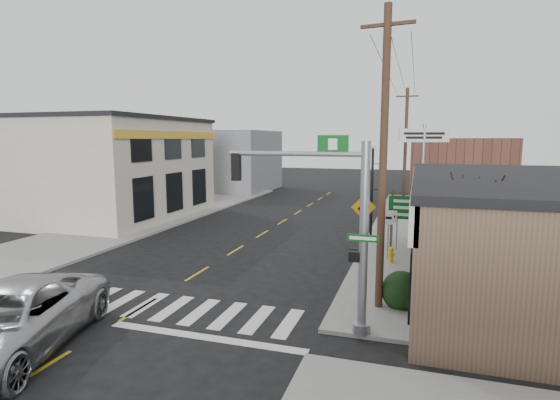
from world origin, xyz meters
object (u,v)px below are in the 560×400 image
(utility_pole_near, at_px, (383,158))
(bare_tree, at_px, (477,184))
(traffic_signal_pole, at_px, (340,216))
(dance_center_sign, at_px, (423,150))
(suv, at_px, (8,321))
(guide_sign, at_px, (408,215))
(lamp_post, at_px, (373,185))
(utility_pole_far, at_px, (405,150))
(fire_hydrant, at_px, (391,254))

(utility_pole_near, bearing_deg, bare_tree, 32.45)
(traffic_signal_pole, height_order, dance_center_sign, dance_center_sign)
(suv, relative_size, guide_sign, 2.10)
(lamp_post, distance_m, utility_pole_far, 9.68)
(dance_center_sign, bearing_deg, suv, -134.86)
(suv, relative_size, fire_hydrant, 9.15)
(bare_tree, bearing_deg, lamp_post, 117.18)
(traffic_signal_pole, xyz_separation_m, bare_tree, (3.86, 3.53, 0.67))
(traffic_signal_pole, distance_m, guide_sign, 9.09)
(lamp_post, height_order, utility_pole_far, utility_pole_far)
(fire_hydrant, relative_size, lamp_post, 0.13)
(guide_sign, distance_m, bare_tree, 6.09)
(fire_hydrant, relative_size, utility_pole_far, 0.08)
(utility_pole_near, height_order, utility_pole_far, utility_pole_near)
(lamp_post, relative_size, bare_tree, 1.03)
(utility_pole_far, bearing_deg, dance_center_sign, -77.98)
(suv, relative_size, dance_center_sign, 1.01)
(guide_sign, relative_size, utility_pole_far, 0.34)
(traffic_signal_pole, bearing_deg, dance_center_sign, 81.06)
(lamp_post, relative_size, dance_center_sign, 0.82)
(suv, bearing_deg, utility_pole_far, 54.82)
(fire_hydrant, bearing_deg, utility_pole_near, -90.87)
(dance_center_sign, xyz_separation_m, utility_pole_near, (-1.35, -13.48, 0.05))
(traffic_signal_pole, height_order, bare_tree, traffic_signal_pole)
(guide_sign, bearing_deg, dance_center_sign, 86.63)
(bare_tree, relative_size, utility_pole_near, 0.54)
(bare_tree, bearing_deg, guide_sign, 112.59)
(traffic_signal_pole, height_order, lamp_post, traffic_signal_pole)
(lamp_post, bearing_deg, utility_pole_near, -99.25)
(lamp_post, height_order, bare_tree, lamp_post)
(bare_tree, distance_m, utility_pole_far, 17.57)
(traffic_signal_pole, bearing_deg, lamp_post, 90.36)
(traffic_signal_pole, distance_m, fire_hydrant, 8.13)
(utility_pole_near, bearing_deg, utility_pole_far, 96.35)
(fire_hydrant, bearing_deg, lamp_post, 107.40)
(traffic_signal_pole, distance_m, bare_tree, 5.27)
(traffic_signal_pole, bearing_deg, guide_sign, 78.83)
(lamp_post, distance_m, utility_pole_near, 9.52)
(fire_hydrant, bearing_deg, dance_center_sign, 81.14)
(traffic_signal_pole, bearing_deg, fire_hydrant, 81.58)
(fire_hydrant, bearing_deg, utility_pole_far, 89.61)
(bare_tree, xyz_separation_m, utility_pole_near, (-2.91, -1.39, 0.86))
(suv, bearing_deg, traffic_signal_pole, 9.97)
(fire_hydrant, xyz_separation_m, dance_center_sign, (1.26, 8.10, 4.40))
(fire_hydrant, bearing_deg, guide_sign, 64.93)
(suv, height_order, lamp_post, lamp_post)
(utility_pole_far, bearing_deg, utility_pole_near, -91.09)
(utility_pole_far, bearing_deg, bare_tree, -81.59)
(guide_sign, bearing_deg, bare_tree, -65.34)
(fire_hydrant, bearing_deg, suv, -128.78)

